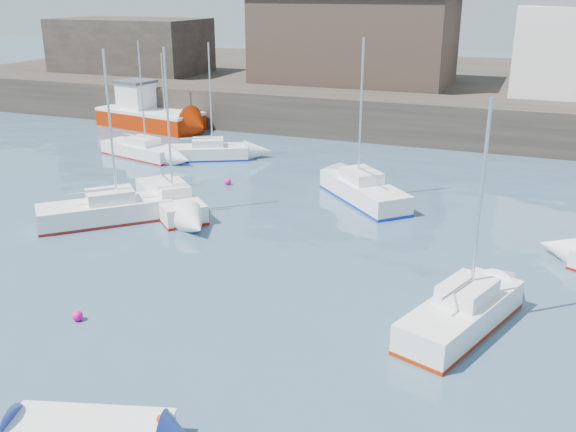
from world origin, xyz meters
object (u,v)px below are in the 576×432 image
(buoy_mid, at_px, (433,346))
(buoy_far, at_px, (228,185))
(sailboat_f, at_px, (363,190))
(sailboat_h, at_px, (204,152))
(fishing_boat, at_px, (147,113))
(sailboat_e, at_px, (141,150))
(sailboat_a, at_px, (106,211))
(sailboat_c, at_px, (462,313))
(sailboat_b, at_px, (170,199))
(buoy_near, at_px, (78,320))

(buoy_mid, relative_size, buoy_far, 1.03)
(buoy_mid, distance_m, buoy_far, 19.09)
(sailboat_f, bearing_deg, sailboat_h, 158.41)
(fishing_boat, height_order, buoy_far, fishing_boat)
(sailboat_e, bearing_deg, buoy_far, -23.73)
(sailboat_a, xyz_separation_m, sailboat_f, (10.55, 7.54, 0.02))
(sailboat_a, height_order, sailboat_c, sailboat_a)
(sailboat_h, bearing_deg, sailboat_c, -41.97)
(sailboat_b, relative_size, buoy_mid, 20.82)
(fishing_boat, relative_size, sailboat_b, 1.17)
(sailboat_e, bearing_deg, fishing_boat, 120.44)
(sailboat_h, bearing_deg, buoy_far, -49.30)
(sailboat_b, xyz_separation_m, buoy_far, (0.79, 4.87, -0.52))
(buoy_far, bearing_deg, sailboat_h, 130.70)
(buoy_mid, height_order, buoy_far, buoy_mid)
(fishing_boat, height_order, sailboat_h, sailboat_h)
(buoy_near, height_order, buoy_far, buoy_far)
(sailboat_a, height_order, buoy_near, sailboat_a)
(buoy_mid, bearing_deg, sailboat_b, 149.99)
(buoy_far, bearing_deg, sailboat_e, 156.27)
(fishing_boat, height_order, buoy_mid, fishing_boat)
(sailboat_h, bearing_deg, buoy_near, -72.84)
(buoy_near, bearing_deg, sailboat_c, 18.85)
(fishing_boat, xyz_separation_m, buoy_far, (13.09, -11.95, -1.13))
(buoy_far, bearing_deg, sailboat_b, -99.25)
(sailboat_a, distance_m, sailboat_b, 3.30)
(sailboat_c, bearing_deg, buoy_far, 140.44)
(sailboat_a, bearing_deg, buoy_mid, -19.08)
(sailboat_c, bearing_deg, sailboat_h, 138.03)
(sailboat_f, bearing_deg, sailboat_a, -144.44)
(sailboat_f, distance_m, buoy_far, 7.92)
(sailboat_c, height_order, sailboat_e, sailboat_c)
(fishing_boat, distance_m, sailboat_e, 9.72)
(fishing_boat, height_order, sailboat_f, sailboat_f)
(sailboat_f, distance_m, buoy_near, 16.88)
(sailboat_c, distance_m, sailboat_f, 13.48)
(sailboat_e, distance_m, sailboat_f, 16.49)
(buoy_near, bearing_deg, fishing_boat, 118.95)
(sailboat_b, xyz_separation_m, buoy_near, (3.15, -11.11, -0.52))
(fishing_boat, relative_size, sailboat_f, 1.13)
(sailboat_c, relative_size, buoy_far, 20.05)
(sailboat_a, bearing_deg, sailboat_b, 55.67)
(sailboat_e, relative_size, buoy_far, 19.96)
(sailboat_e, height_order, sailboat_f, sailboat_f)
(sailboat_a, height_order, sailboat_b, sailboat_a)
(sailboat_c, xyz_separation_m, sailboat_f, (-6.48, 11.83, 0.01))
(sailboat_e, bearing_deg, buoy_mid, -37.57)
(sailboat_b, relative_size, buoy_near, 22.01)
(buoy_far, bearing_deg, fishing_boat, 137.60)
(sailboat_c, bearing_deg, sailboat_f, 118.70)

